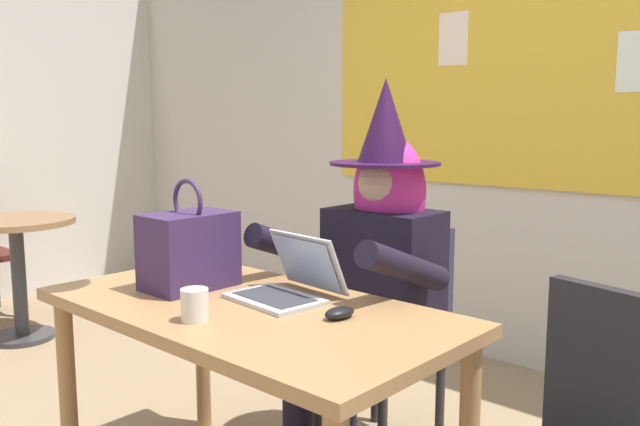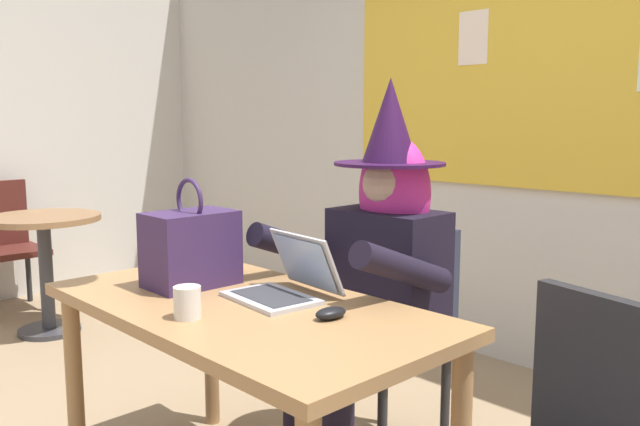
% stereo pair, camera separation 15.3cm
% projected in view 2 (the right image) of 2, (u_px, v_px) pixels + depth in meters
% --- Properties ---
extents(wall_back_bulletin, '(6.76, 2.07, 2.73)m').
position_uv_depth(wall_back_bulletin, '(550.00, 103.00, 3.21)').
color(wall_back_bulletin, beige).
rests_on(wall_back_bulletin, ground).
extents(desk_main, '(1.38, 0.71, 0.72)m').
position_uv_depth(desk_main, '(243.00, 331.00, 2.06)').
color(desk_main, '#A37547').
rests_on(desk_main, ground).
extents(chair_at_desk, '(0.45, 0.45, 0.89)m').
position_uv_depth(chair_at_desk, '(398.00, 326.00, 2.53)').
color(chair_at_desk, '#2D3347').
rests_on(chair_at_desk, ground).
extents(person_costumed, '(0.60, 0.67, 1.45)m').
position_uv_depth(person_costumed, '(378.00, 258.00, 2.41)').
color(person_costumed, black).
rests_on(person_costumed, ground).
extents(laptop, '(0.33, 0.32, 0.20)m').
position_uv_depth(laptop, '(284.00, 284.00, 2.11)').
color(laptop, '#B7B7BC').
rests_on(laptop, desk_main).
extents(computer_mouse, '(0.07, 0.11, 0.03)m').
position_uv_depth(computer_mouse, '(331.00, 313.00, 1.88)').
color(computer_mouse, black).
rests_on(computer_mouse, desk_main).
extents(handbag, '(0.20, 0.30, 0.38)m').
position_uv_depth(handbag, '(191.00, 248.00, 2.25)').
color(handbag, '#38234C').
rests_on(handbag, desk_main).
extents(coffee_mug, '(0.08, 0.08, 0.09)m').
position_uv_depth(coffee_mug, '(187.00, 302.00, 1.88)').
color(coffee_mug, silver).
rests_on(coffee_mug, desk_main).
extents(side_table_round, '(0.67, 0.67, 0.73)m').
position_uv_depth(side_table_round, '(45.00, 248.00, 3.91)').
color(side_table_round, '#8E6642').
rests_on(side_table_round, ground).
extents(chair_spare_by_window, '(0.42, 0.42, 0.88)m').
position_uv_depth(chair_spare_by_window, '(5.00, 239.00, 4.43)').
color(chair_spare_by_window, '#4C1E19').
rests_on(chair_spare_by_window, ground).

